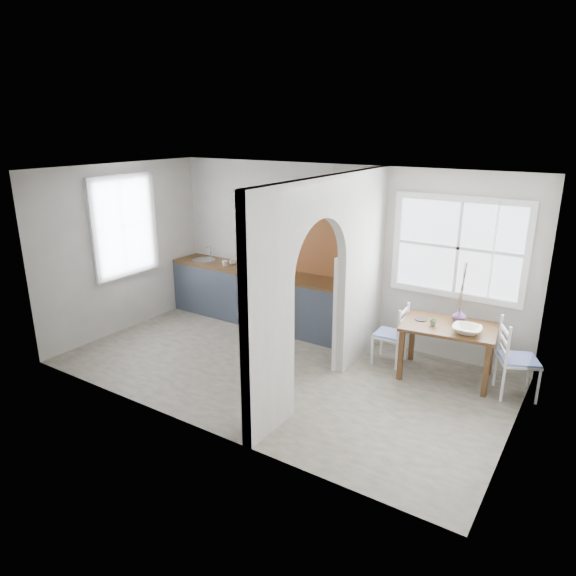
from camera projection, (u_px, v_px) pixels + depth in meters
The scene contains 26 objects.
floor at pixel (278, 370), 6.87m from camera, with size 5.80×3.20×0.01m, color gray.
ceiling at pixel (277, 172), 6.08m from camera, with size 5.80×3.20×0.01m, color beige.
walls at pixel (277, 277), 6.47m from camera, with size 5.81×3.21×2.60m.
partition at pixel (329, 273), 6.11m from camera, with size 0.12×3.20×2.60m.
kitchen_window at pixel (122, 226), 7.86m from camera, with size 0.10×1.16×1.50m, color white, non-canonical shape.
nook_window at pixel (458, 248), 6.70m from camera, with size 1.76×0.10×1.30m, color white, non-canonical shape.
counter at pixel (266, 297), 8.38m from camera, with size 3.50×0.60×0.90m.
sink at pixel (204, 260), 8.90m from camera, with size 0.40×0.40×0.02m, color silver.
backsplash at pixel (324, 247), 7.82m from camera, with size 1.65×0.03×0.90m, color brown.
shelf at pixel (322, 205), 7.56m from camera, with size 1.75×0.20×0.21m.
pendant_lamp at pixel (332, 219), 7.14m from camera, with size 0.26×0.26×0.16m, color #EFE6CC.
utensil_rail at pixel (353, 257), 6.83m from camera, with size 0.02×0.02×0.50m, color silver.
dining_table at pixel (447, 351), 6.59m from camera, with size 1.15×0.76×0.72m, color brown, non-canonical shape.
chair_left at pixel (390, 334), 6.98m from camera, with size 0.39×0.39×0.85m, color white, non-canonical shape.
chair_right at pixel (519, 359), 6.11m from camera, with size 0.43×0.43×0.95m, color white, non-canonical shape.
kettle at pixel (341, 277), 7.43m from camera, with size 0.23×0.18×0.27m, color white, non-canonical shape.
mug_a at pixel (225, 264), 8.49m from camera, with size 0.09×0.09×0.09m, color white.
mug_b at pixel (233, 262), 8.58m from camera, with size 0.11×0.11×0.09m, color silver.
knife_block at pixel (247, 261), 8.47m from camera, with size 0.09×0.12×0.19m, color black.
jar at pixel (275, 266), 8.21m from camera, with size 0.10×0.10×0.16m, color #977F5B.
towel_magenta at pixel (350, 337), 7.26m from camera, with size 0.02×0.03×0.54m, color #AF3069.
towel_orange at pixel (350, 338), 7.26m from camera, with size 0.02×0.03×0.47m, color orange.
bowl at pixel (467, 330), 6.24m from camera, with size 0.35×0.35×0.09m, color white.
table_cup at pixel (433, 322), 6.46m from camera, with size 0.09×0.09×0.08m, color #60885E.
plate at pixel (421, 319), 6.66m from camera, with size 0.15×0.15×0.01m, color black.
vase at pixel (459, 316), 6.53m from camera, with size 0.18×0.18×0.19m, color #533259.
Camera 1 is at (3.49, -5.14, 3.14)m, focal length 32.00 mm.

